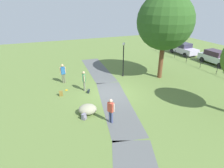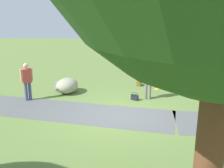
{
  "view_description": "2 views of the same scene",
  "coord_description": "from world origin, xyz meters",
  "px_view_note": "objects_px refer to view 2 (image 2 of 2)",
  "views": [
    {
      "loc": [
        13.15,
        -5.07,
        6.95
      ],
      "look_at": [
        0.73,
        -0.2,
        1.1
      ],
      "focal_mm": 30.77,
      "sensor_mm": 36.0,
      "label": 1
    },
    {
      "loc": [
        -0.2,
        9.15,
        3.89
      ],
      "look_at": [
        0.26,
        -0.77,
        0.98
      ],
      "focal_mm": 42.99,
      "sensor_mm": 36.0,
      "label": 2
    }
  ],
  "objects_px": {
    "spare_backpack_on_lawn": "(139,82)",
    "woman_with_handbag": "(148,77)",
    "passerby_on_path": "(27,79)",
    "lawn_boulder": "(67,86)",
    "man_near_boulder": "(194,69)",
    "frisbee_on_grass": "(157,89)",
    "backpack_by_boulder": "(58,86)",
    "handbag_on_grass": "(135,97)"
  },
  "relations": [
    {
      "from": "man_near_boulder",
      "to": "backpack_by_boulder",
      "type": "relative_size",
      "value": 4.44
    },
    {
      "from": "woman_with_handbag",
      "to": "backpack_by_boulder",
      "type": "relative_size",
      "value": 4.22
    },
    {
      "from": "spare_backpack_on_lawn",
      "to": "woman_with_handbag",
      "type": "bearing_deg",
      "value": 98.26
    },
    {
      "from": "passerby_on_path",
      "to": "frisbee_on_grass",
      "type": "bearing_deg",
      "value": -162.24
    },
    {
      "from": "woman_with_handbag",
      "to": "man_near_boulder",
      "type": "height_order",
      "value": "man_near_boulder"
    },
    {
      "from": "lawn_boulder",
      "to": "handbag_on_grass",
      "type": "bearing_deg",
      "value": 164.07
    },
    {
      "from": "backpack_by_boulder",
      "to": "spare_backpack_on_lawn",
      "type": "distance_m",
      "value": 3.99
    },
    {
      "from": "passerby_on_path",
      "to": "backpack_by_boulder",
      "type": "relative_size",
      "value": 4.04
    },
    {
      "from": "passerby_on_path",
      "to": "frisbee_on_grass",
      "type": "xyz_separation_m",
      "value": [
        -5.67,
        -1.82,
        -0.92
      ]
    },
    {
      "from": "man_near_boulder",
      "to": "spare_backpack_on_lawn",
      "type": "xyz_separation_m",
      "value": [
        2.53,
        -0.61,
        -0.85
      ]
    },
    {
      "from": "lawn_boulder",
      "to": "handbag_on_grass",
      "type": "relative_size",
      "value": 3.67
    },
    {
      "from": "lawn_boulder",
      "to": "frisbee_on_grass",
      "type": "distance_m",
      "value": 4.3
    },
    {
      "from": "lawn_boulder",
      "to": "man_near_boulder",
      "type": "relative_size",
      "value": 0.77
    },
    {
      "from": "lawn_boulder",
      "to": "man_near_boulder",
      "type": "bearing_deg",
      "value": -173.48
    },
    {
      "from": "spare_backpack_on_lawn",
      "to": "passerby_on_path",
      "type": "bearing_deg",
      "value": 26.21
    },
    {
      "from": "man_near_boulder",
      "to": "backpack_by_boulder",
      "type": "bearing_deg",
      "value": 2.63
    },
    {
      "from": "woman_with_handbag",
      "to": "frisbee_on_grass",
      "type": "xyz_separation_m",
      "value": [
        -0.58,
        -1.42,
        -0.97
      ]
    },
    {
      "from": "man_near_boulder",
      "to": "passerby_on_path",
      "type": "distance_m",
      "value": 7.55
    },
    {
      "from": "lawn_boulder",
      "to": "woman_with_handbag",
      "type": "relative_size",
      "value": 0.81
    },
    {
      "from": "passerby_on_path",
      "to": "spare_backpack_on_lawn",
      "type": "relative_size",
      "value": 4.04
    },
    {
      "from": "lawn_boulder",
      "to": "frisbee_on_grass",
      "type": "relative_size",
      "value": 5.69
    },
    {
      "from": "frisbee_on_grass",
      "to": "lawn_boulder",
      "type": "bearing_deg",
      "value": 9.83
    },
    {
      "from": "woman_with_handbag",
      "to": "frisbee_on_grass",
      "type": "distance_m",
      "value": 1.81
    },
    {
      "from": "passerby_on_path",
      "to": "handbag_on_grass",
      "type": "xyz_separation_m",
      "value": [
        -4.53,
        -0.21,
        -0.79
      ]
    },
    {
      "from": "woman_with_handbag",
      "to": "frisbee_on_grass",
      "type": "relative_size",
      "value": 7.0
    },
    {
      "from": "man_near_boulder",
      "to": "spare_backpack_on_lawn",
      "type": "bearing_deg",
      "value": -13.55
    },
    {
      "from": "man_near_boulder",
      "to": "lawn_boulder",
      "type": "bearing_deg",
      "value": 6.52
    },
    {
      "from": "lawn_boulder",
      "to": "backpack_by_boulder",
      "type": "xyz_separation_m",
      "value": [
        0.53,
        -0.38,
        -0.15
      ]
    },
    {
      "from": "woman_with_handbag",
      "to": "man_near_boulder",
      "type": "bearing_deg",
      "value": -148.73
    },
    {
      "from": "woman_with_handbag",
      "to": "man_near_boulder",
      "type": "xyz_separation_m",
      "value": [
        -2.24,
        -1.36,
        0.06
      ]
    },
    {
      "from": "frisbee_on_grass",
      "to": "handbag_on_grass",
      "type": "bearing_deg",
      "value": 54.71
    },
    {
      "from": "passerby_on_path",
      "to": "lawn_boulder",
      "type": "bearing_deg",
      "value": -143.16
    },
    {
      "from": "man_near_boulder",
      "to": "passerby_on_path",
      "type": "height_order",
      "value": "man_near_boulder"
    },
    {
      "from": "backpack_by_boulder",
      "to": "frisbee_on_grass",
      "type": "relative_size",
      "value": 1.66
    },
    {
      "from": "woman_with_handbag",
      "to": "frisbee_on_grass",
      "type": "height_order",
      "value": "woman_with_handbag"
    },
    {
      "from": "handbag_on_grass",
      "to": "backpack_by_boulder",
      "type": "relative_size",
      "value": 0.93
    },
    {
      "from": "passerby_on_path",
      "to": "man_near_boulder",
      "type": "bearing_deg",
      "value": -166.52
    },
    {
      "from": "passerby_on_path",
      "to": "handbag_on_grass",
      "type": "height_order",
      "value": "passerby_on_path"
    },
    {
      "from": "backpack_by_boulder",
      "to": "spare_backpack_on_lawn",
      "type": "height_order",
      "value": "same"
    },
    {
      "from": "handbag_on_grass",
      "to": "woman_with_handbag",
      "type": "bearing_deg",
      "value": -161.31
    },
    {
      "from": "man_near_boulder",
      "to": "frisbee_on_grass",
      "type": "relative_size",
      "value": 7.37
    },
    {
      "from": "man_near_boulder",
      "to": "frisbee_on_grass",
      "type": "bearing_deg",
      "value": -2.01
    }
  ]
}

